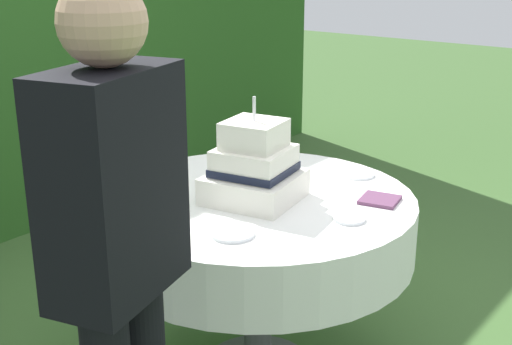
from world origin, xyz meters
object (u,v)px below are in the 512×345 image
serving_plate_near (349,219)px  serving_plate_far (232,233)px  serving_plate_left (245,158)px  standing_person (119,261)px  serving_plate_right (358,174)px  wedding_cake (254,168)px  cake_table (258,225)px  napkin_stack (380,200)px

serving_plate_near → serving_plate_far: 0.42m
serving_plate_left → standing_person: (-1.26, -0.61, 0.16)m
serving_plate_far → serving_plate_right: same height
wedding_cake → serving_plate_near: 0.41m
serving_plate_far → serving_plate_right: (0.78, -0.02, 0.00)m
cake_table → standing_person: 1.01m
serving_plate_right → napkin_stack: (-0.21, -0.21, 0.00)m
napkin_stack → cake_table: bearing=120.6°
serving_plate_far → cake_table: bearing=24.8°
napkin_stack → standing_person: 1.17m
serving_plate_left → standing_person: standing_person is taller
serving_plate_left → napkin_stack: 0.73m
serving_plate_far → serving_plate_left: size_ratio=1.32×
wedding_cake → serving_plate_near: (0.04, -0.39, -0.11)m
serving_plate_near → serving_plate_right: 0.49m
standing_person → napkin_stack: bearing=-5.2°
serving_plate_right → standing_person: standing_person is taller
cake_table → serving_plate_right: bearing=-22.1°
cake_table → serving_plate_left: size_ratio=10.76×
napkin_stack → serving_plate_near: bearing=-179.4°
wedding_cake → serving_plate_right: size_ratio=2.95×
serving_plate_far → napkin_stack: (0.57, -0.23, 0.00)m
serving_plate_far → wedding_cake: bearing=26.2°
wedding_cake → serving_plate_far: 0.36m
cake_table → serving_plate_far: serving_plate_far is taller
cake_table → wedding_cake: size_ratio=3.05×
serving_plate_far → napkin_stack: bearing=-22.3°
serving_plate_far → napkin_stack: napkin_stack is taller
wedding_cake → napkin_stack: wedding_cake is taller
napkin_stack → wedding_cake: bearing=124.5°
serving_plate_near → serving_plate_left: bearing=65.5°
standing_person → serving_plate_left: bearing=26.0°
cake_table → serving_plate_right: 0.49m
cake_table → serving_plate_near: size_ratio=10.61×
wedding_cake → serving_plate_far: wedding_cake is taller
serving_plate_right → serving_plate_left: bearing=102.1°
serving_plate_far → serving_plate_near: bearing=-34.5°
wedding_cake → serving_plate_left: bearing=42.3°
serving_plate_left → serving_plate_right: 0.52m
wedding_cake → serving_plate_far: bearing=-153.8°
standing_person → serving_plate_near: bearing=-6.6°
serving_plate_right → napkin_stack: napkin_stack is taller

